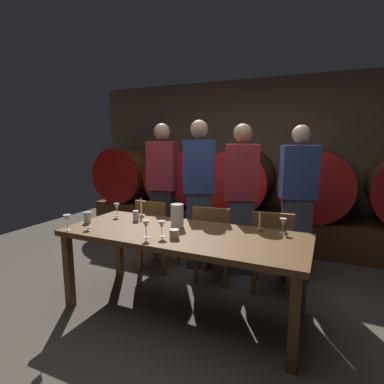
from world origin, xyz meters
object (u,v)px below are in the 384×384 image
wine_barrel_far_left (131,174)px  pitcher (177,215)px  chair_left (156,232)px  candle_left (141,211)px  wine_barrel_left (182,177)px  guest_center_left (199,193)px  cup_far_right (174,234)px  cup_center_left (136,216)px  wine_barrel_center (241,180)px  cup_center_right (175,218)px  wine_glass_left (117,207)px  wine_glass_far_left (67,219)px  guest_far_right (297,203)px  wine_barrel_right (316,184)px  wine_glass_far_right (283,223)px  wine_glass_center_left (89,216)px  chair_right (273,248)px  cup_far_left (88,217)px  wine_glass_center_right (146,225)px  dining_table (183,240)px  guest_far_left (163,188)px  guest_center_right (241,198)px  wine_glass_right (162,225)px  chair_center (213,240)px

wine_barrel_far_left → pitcher: 2.98m
chair_left → candle_left: candle_left is taller
wine_barrel_left → guest_center_left: 1.55m
cup_far_right → pitcher: bearing=113.2°
wine_barrel_left → cup_center_left: size_ratio=9.36×
wine_barrel_center → cup_center_right: bearing=-94.2°
wine_glass_left → cup_center_left: wine_glass_left is taller
wine_glass_far_left → cup_center_left: bearing=55.8°
guest_center_left → candle_left: guest_center_left is taller
guest_far_right → pitcher: bearing=25.7°
wine_barrel_right → wine_glass_far_right: (-0.19, -1.94, -0.11)m
wine_barrel_right → cup_far_right: size_ratio=11.93×
wine_barrel_far_left → wine_glass_center_left: size_ratio=6.54×
guest_far_right → wine_barrel_left: bearing=-49.1°
pitcher → chair_right: bearing=34.2°
wine_barrel_left → cup_far_left: wine_barrel_left is taller
wine_barrel_right → wine_glass_center_right: (-1.23, -2.55, -0.09)m
dining_table → wine_glass_far_right: 0.91m
pitcher → guest_far_left: bearing=125.6°
guest_center_right → wine_glass_center_left: guest_center_right is taller
guest_far_left → cup_center_right: bearing=117.3°
wine_barrel_far_left → wine_barrel_center: (2.12, 0.00, 0.00)m
chair_left → guest_center_left: guest_center_left is taller
wine_glass_left → cup_center_right: wine_glass_left is taller
wine_barrel_right → cup_center_right: size_ratio=11.76×
wine_barrel_right → cup_center_right: bearing=-121.9°
guest_center_right → cup_far_left: 1.71m
cup_center_right → wine_barrel_center: bearing=85.8°
guest_far_right → guest_center_left: bearing=-12.5°
wine_glass_far_right → wine_glass_right: bearing=-150.5°
wine_barrel_far_left → wine_glass_right: size_ratio=6.97×
guest_center_right → guest_far_right: bearing=170.8°
wine_glass_right → cup_far_right: 0.13m
guest_center_left → cup_center_right: guest_center_left is taller
chair_left → cup_center_right: chair_left is taller
guest_far_left → guest_far_right: bearing=168.9°
pitcher → wine_glass_far_left: (-0.86, -0.52, -0.00)m
wine_barrel_right → guest_far_right: bearing=-97.4°
guest_center_right → cup_center_right: guest_center_right is taller
wine_barrel_right → wine_glass_left: bearing=-133.3°
chair_left → dining_table: bearing=136.9°
chair_center → wine_glass_right: (-0.16, -0.85, 0.37)m
wine_barrel_center → cup_center_left: (-0.54, -2.12, -0.15)m
chair_right → guest_far_right: 0.62m
wine_glass_center_right → cup_far_left: (-0.80, 0.16, -0.06)m
wine_barrel_left → chair_right: wine_barrel_left is taller
guest_far_left → wine_glass_center_left: size_ratio=12.12×
dining_table → wine_glass_far_left: bearing=-158.8°
wine_barrel_left → chair_right: (1.82, -1.58, -0.48)m
wine_barrel_right → cup_far_right: (-1.01, -2.46, -0.17)m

